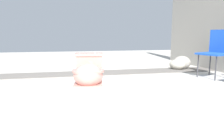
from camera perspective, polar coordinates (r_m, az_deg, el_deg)
ground_plane at (r=3.06m, az=-4.73°, el=-4.93°), size 14.00×14.00×0.00m
gravel_strip at (r=4.33m, az=-0.29°, el=-0.64°), size 0.56×8.00×0.01m
toilet at (r=2.76m, az=-6.10°, el=-1.85°), size 0.68×0.47×0.52m
folding_chair_left at (r=4.23m, az=25.83°, el=5.12°), size 0.56×0.56×0.83m
boulder_near at (r=4.91m, az=16.61°, el=1.35°), size 0.43×0.39×0.22m
boulder_far at (r=4.99m, az=17.77°, el=1.85°), size 0.37×0.43×0.29m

